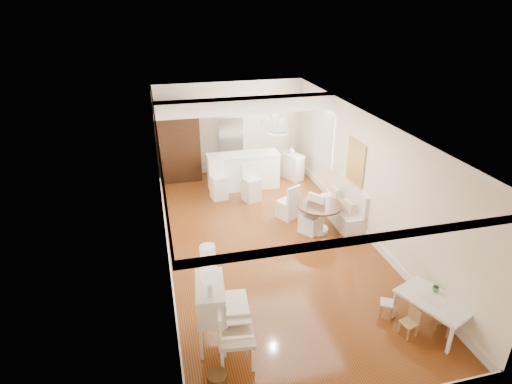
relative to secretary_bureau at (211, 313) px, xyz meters
name	(u,v)px	position (x,y,z in m)	size (l,w,h in m)	color
room	(268,155)	(1.74, 3.00, 1.43)	(9.00, 9.04, 2.82)	brown
secretary_bureau	(211,313)	(0.00, 0.00, 0.00)	(0.87, 0.88, 1.11)	white
gustavian_armchair	(236,335)	(0.30, -0.52, -0.05)	(0.58, 0.58, 1.01)	white
wicker_basket	(217,381)	(-0.07, -0.97, -0.41)	(0.29, 0.29, 0.29)	#4E3418
kids_table	(432,313)	(3.60, -0.59, -0.27)	(0.69, 1.14, 0.57)	white
kids_chair_a	(409,322)	(3.14, -0.66, -0.30)	(0.24, 0.24, 0.50)	#A9834D
kids_chair_b	(388,302)	(3.06, -0.13, -0.30)	(0.24, 0.24, 0.50)	tan
kids_chair_c	(446,319)	(3.76, -0.76, -0.28)	(0.26, 0.26, 0.54)	#976544
banquette	(343,204)	(3.69, 3.17, -0.06)	(0.52, 1.60, 0.98)	silver
dining_table	(319,218)	(2.96, 2.87, -0.20)	(1.04, 1.04, 0.71)	#472717
slip_chair_near	(311,215)	(2.78, 2.90, -0.10)	(0.43, 0.45, 0.90)	white
slip_chair_far	(288,201)	(2.47, 3.72, -0.10)	(0.43, 0.45, 0.90)	white
breakfast_counter	(243,171)	(1.80, 5.77, -0.04)	(2.05, 0.65, 1.03)	white
bar_stool_left	(219,181)	(0.99, 5.24, -0.04)	(0.41, 0.41, 1.04)	white
bar_stool_right	(251,183)	(1.82, 4.88, -0.04)	(0.41, 0.41, 1.03)	silver
pantry_cabinet	(179,143)	(0.10, 6.85, 0.60)	(1.20, 0.60, 2.30)	#381E11
fridge	(242,146)	(2.00, 6.82, 0.35)	(0.75, 0.65, 1.80)	silver
sideboard	(291,166)	(3.37, 6.16, -0.17)	(0.36, 0.81, 0.77)	beige
pencil_cup	(436,289)	(3.74, -0.40, 0.06)	(0.12, 0.12, 0.09)	#538F59
branch_vase	(292,150)	(3.38, 6.19, 0.31)	(0.18, 0.18, 0.19)	white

